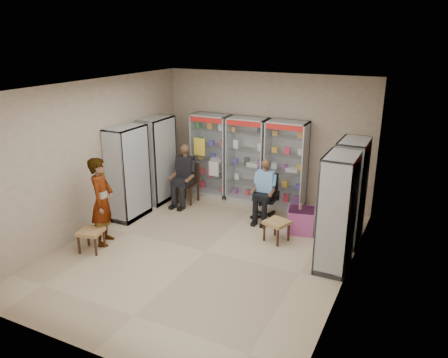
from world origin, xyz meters
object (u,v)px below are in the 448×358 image
at_px(cabinet_left_near, 128,173).
at_px(cabinet_back_right, 286,165).
at_px(cabinet_back_left, 211,155).
at_px(cabinet_left_far, 157,160).
at_px(woven_stool_b, 92,240).
at_px(standing_man, 102,201).
at_px(cabinet_right_far, 350,192).
at_px(seated_shopkeeper, 265,191).
at_px(office_chair, 266,197).
at_px(cabinet_right_near, 337,213).
at_px(pink_trunk, 301,221).
at_px(woven_stool_a, 276,231).
at_px(wooden_chair, 187,183).
at_px(cabinet_back_mid, 247,160).

bearing_deg(cabinet_left_near, cabinet_back_right, 125.65).
height_order(cabinet_back_left, cabinet_left_far, same).
xyz_separation_m(woven_stool_b, standing_man, (0.00, 0.37, 0.64)).
bearing_deg(cabinet_back_left, cabinet_right_far, -17.75).
relative_size(cabinet_back_right, seated_shopkeeper, 1.59).
bearing_deg(office_chair, cabinet_right_near, -41.23).
bearing_deg(pink_trunk, standing_man, -146.91).
relative_size(cabinet_back_left, woven_stool_b, 4.84).
bearing_deg(office_chair, cabinet_back_left, 152.82).
bearing_deg(standing_man, cabinet_left_far, -13.51).
height_order(cabinet_left_near, pink_trunk, cabinet_left_near).
height_order(woven_stool_a, standing_man, standing_man).
bearing_deg(woven_stool_b, pink_trunk, 37.41).
relative_size(woven_stool_a, standing_man, 0.25).
relative_size(office_chair, pink_trunk, 1.96).
bearing_deg(seated_shopkeeper, wooden_chair, 173.99).
bearing_deg(cabinet_back_mid, cabinet_back_left, 180.00).
height_order(cabinet_back_mid, woven_stool_b, cabinet_back_mid).
distance_m(cabinet_back_right, cabinet_left_far, 2.98).
bearing_deg(wooden_chair, cabinet_right_near, -21.64).
bearing_deg(seated_shopkeeper, standing_man, -136.89).
bearing_deg(cabinet_right_near, office_chair, 51.30).
bearing_deg(cabinet_left_near, cabinet_back_mid, 137.20).
height_order(office_chair, woven_stool_a, office_chair).
height_order(cabinet_back_left, cabinet_back_right, same).
bearing_deg(cabinet_back_mid, cabinet_left_far, -153.68).
bearing_deg(office_chair, cabinet_left_far, -179.78).
distance_m(cabinet_right_far, wooden_chair, 3.84).
xyz_separation_m(wooden_chair, woven_stool_a, (2.58, -1.01, -0.26)).
height_order(cabinet_back_mid, woven_stool_a, cabinet_back_mid).
bearing_deg(seated_shopkeeper, woven_stool_a, -59.39).
bearing_deg(cabinet_back_right, cabinet_left_far, -161.81).
distance_m(cabinet_right_near, cabinet_left_far, 4.65).
xyz_separation_m(cabinet_right_far, cabinet_left_near, (-4.46, -0.90, 0.00)).
bearing_deg(cabinet_back_mid, cabinet_back_right, 0.00).
xyz_separation_m(cabinet_back_mid, cabinet_back_right, (0.95, 0.00, 0.00)).
bearing_deg(standing_man, seated_shopkeeper, -66.01).
bearing_deg(cabinet_back_left, woven_stool_a, -36.82).
xyz_separation_m(cabinet_right_near, wooden_chair, (-3.78, 1.50, -0.53)).
relative_size(cabinet_right_near, woven_stool_b, 4.84).
relative_size(cabinet_left_far, seated_shopkeeper, 1.59).
bearing_deg(cabinet_back_right, seated_shopkeeper, -100.24).
bearing_deg(seated_shopkeeper, pink_trunk, -20.72).
relative_size(wooden_chair, office_chair, 0.95).
height_order(cabinet_back_right, pink_trunk, cabinet_back_right).
bearing_deg(woven_stool_b, cabinet_right_near, 18.56).
bearing_deg(wooden_chair, cabinet_back_right, 18.75).
bearing_deg(cabinet_back_left, wooden_chair, -108.90).
relative_size(cabinet_back_mid, woven_stool_b, 4.84).
bearing_deg(woven_stool_a, standing_man, -152.77).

